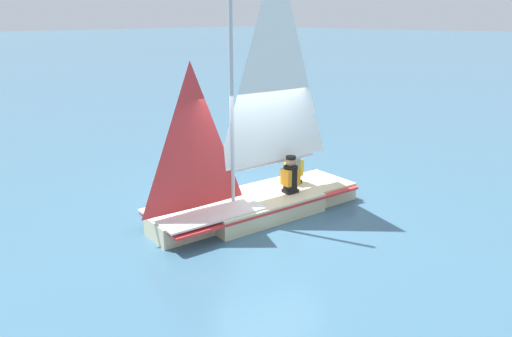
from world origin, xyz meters
TOP-DOWN VIEW (x-y plane):
  - ground_plane at (0.00, 0.00)m, footprint 260.00×260.00m
  - sailboat_main at (0.02, -0.00)m, footprint 4.74×2.28m
  - sailor_helm at (0.67, -0.35)m, footprint 0.38×0.35m
  - sailor_crew at (1.19, -0.02)m, footprint 0.38×0.35m

SIDE VIEW (x-z plane):
  - ground_plane at x=0.00m, z-range 0.00..0.00m
  - sailor_helm at x=0.67m, z-range 0.05..1.21m
  - sailor_crew at x=1.19m, z-range 0.05..1.21m
  - sailboat_main at x=0.02m, z-range -1.96..3.34m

